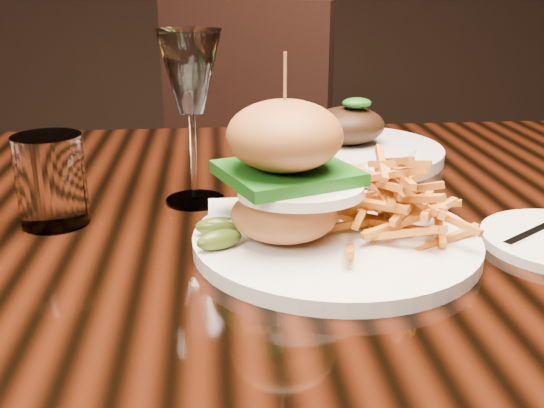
{
  "coord_description": "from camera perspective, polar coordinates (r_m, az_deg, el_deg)",
  "views": [
    {
      "loc": [
        -0.08,
        -0.67,
        1.01
      ],
      "look_at": [
        -0.03,
        -0.13,
        0.81
      ],
      "focal_mm": 42.0,
      "sensor_mm": 36.0,
      "label": 1
    }
  ],
  "objects": [
    {
      "name": "chair_far",
      "position": [
        1.62,
        -3.92,
        3.04
      ],
      "size": [
        0.61,
        0.62,
        0.95
      ],
      "rotation": [
        0.0,
        0.0,
        -0.44
      ],
      "color": "black",
      "rests_on": "ground"
    },
    {
      "name": "ramekin",
      "position": [
        0.66,
        -2.72,
        -1.7
      ],
      "size": [
        0.09,
        0.09,
        0.03
      ],
      "primitive_type": "cube",
      "rotation": [
        0.0,
        0.0,
        -0.35
      ],
      "color": "silver",
      "rests_on": "dining_table"
    },
    {
      "name": "water_tumbler",
      "position": [
        0.72,
        -19.17,
        2.02
      ],
      "size": [
        0.07,
        0.07,
        0.1
      ],
      "primitive_type": "cylinder",
      "color": "white",
      "rests_on": "dining_table"
    },
    {
      "name": "wine_glass",
      "position": [
        0.74,
        -7.35,
        11.15
      ],
      "size": [
        0.07,
        0.07,
        0.2
      ],
      "color": "white",
      "rests_on": "dining_table"
    },
    {
      "name": "burger_plate",
      "position": [
        0.62,
        5.52,
        0.44
      ],
      "size": [
        0.29,
        0.29,
        0.19
      ],
      "rotation": [
        0.0,
        0.0,
        0.15
      ],
      "color": "silver",
      "rests_on": "dining_table"
    },
    {
      "name": "far_dish",
      "position": [
        0.95,
        6.7,
        5.14
      ],
      "size": [
        0.28,
        0.28,
        0.09
      ],
      "rotation": [
        0.0,
        0.0,
        -0.03
      ],
      "color": "silver",
      "rests_on": "dining_table"
    },
    {
      "name": "dining_table",
      "position": [
        0.75,
        1.16,
        -6.49
      ],
      "size": [
        1.6,
        0.9,
        0.75
      ],
      "color": "black",
      "rests_on": "ground"
    }
  ]
}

